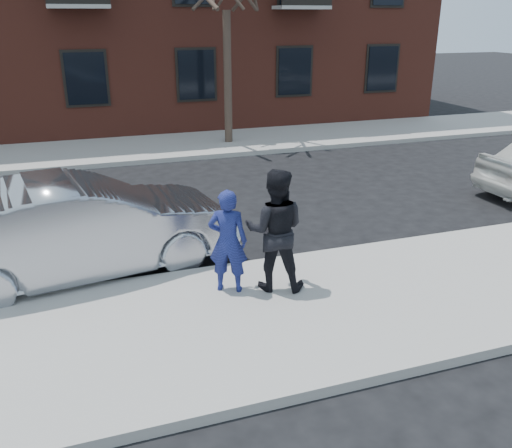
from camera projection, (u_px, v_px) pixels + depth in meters
name	position (u px, v px, depth m)	size (l,w,h in m)	color
ground	(139.00, 337.00, 7.53)	(100.00, 100.00, 0.00)	black
near_sidewalk	(141.00, 342.00, 7.29)	(50.00, 3.50, 0.15)	#9C9893
near_curb	(126.00, 284.00, 8.87)	(50.00, 0.10, 0.15)	#999691
far_sidewalk	(93.00, 152.00, 17.44)	(50.00, 3.50, 0.15)	#9C9893
far_curb	(96.00, 166.00, 15.85)	(50.00, 0.10, 0.15)	#999691
silver_sedan	(82.00, 228.00, 9.08)	(1.80, 5.17, 1.70)	#999BA3
man_hoodie	(228.00, 241.00, 8.24)	(0.71, 0.61, 1.65)	navy
man_peacoat	(275.00, 230.00, 8.27)	(1.15, 1.04, 1.93)	black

